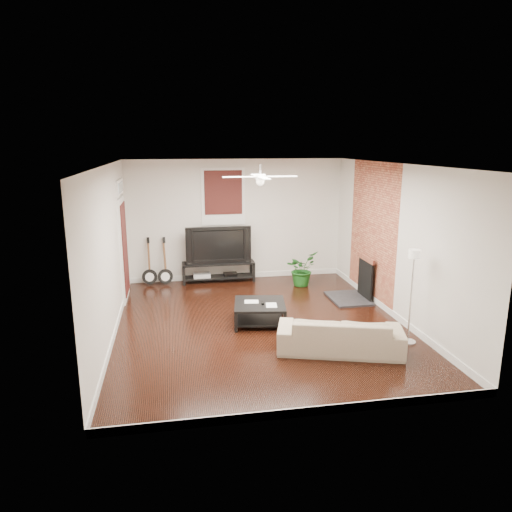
% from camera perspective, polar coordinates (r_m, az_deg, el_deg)
% --- Properties ---
extents(room, '(5.01, 6.01, 2.81)m').
position_cam_1_polar(room, '(8.10, 0.50, 1.07)').
color(room, black).
rests_on(room, ground).
extents(brick_accent, '(0.02, 2.20, 2.80)m').
position_cam_1_polar(brick_accent, '(9.78, 13.87, 2.82)').
color(brick_accent, '#9C4532').
rests_on(brick_accent, floor).
extents(fireplace, '(0.80, 1.10, 0.92)m').
position_cam_1_polar(fireplace, '(9.88, 12.04, -2.57)').
color(fireplace, black).
rests_on(fireplace, floor).
extents(window_back, '(1.00, 0.06, 1.30)m').
position_cam_1_polar(window_back, '(10.88, -3.98, 7.15)').
color(window_back, black).
rests_on(window_back, wall_back).
extents(door_left, '(0.08, 1.00, 2.50)m').
position_cam_1_polar(door_left, '(9.91, -15.73, 1.96)').
color(door_left, white).
rests_on(door_left, wall_left).
extents(tv_stand, '(1.66, 0.44, 0.46)m').
position_cam_1_polar(tv_stand, '(11.00, -4.55, -1.91)').
color(tv_stand, black).
rests_on(tv_stand, floor).
extents(tv, '(1.49, 0.20, 0.86)m').
position_cam_1_polar(tv, '(10.86, -4.63, 1.46)').
color(tv, black).
rests_on(tv, tv_stand).
extents(coffee_table, '(1.02, 1.02, 0.37)m').
position_cam_1_polar(coffee_table, '(8.48, 0.45, -6.91)').
color(coffee_table, black).
rests_on(coffee_table, floor).
extents(sofa, '(2.03, 1.26, 0.55)m').
position_cam_1_polar(sofa, '(7.47, 10.11, -9.28)').
color(sofa, tan).
rests_on(sofa, floor).
extents(floor_lamp, '(0.32, 0.32, 1.55)m').
position_cam_1_polar(floor_lamp, '(7.86, 18.25, -4.73)').
color(floor_lamp, white).
rests_on(floor_lamp, floor).
extents(potted_plant, '(0.92, 0.92, 0.77)m').
position_cam_1_polar(potted_plant, '(10.68, 5.51, -1.55)').
color(potted_plant, '#19591A').
rests_on(potted_plant, floor).
extents(guitar_left, '(0.35, 0.26, 1.10)m').
position_cam_1_polar(guitar_left, '(10.86, -12.83, -0.69)').
color(guitar_left, black).
rests_on(guitar_left, floor).
extents(guitar_right, '(0.37, 0.29, 1.10)m').
position_cam_1_polar(guitar_right, '(10.82, -10.98, -0.66)').
color(guitar_right, black).
rests_on(guitar_right, floor).
extents(ceiling_fan, '(1.24, 1.24, 0.32)m').
position_cam_1_polar(ceiling_fan, '(7.94, 0.52, 9.57)').
color(ceiling_fan, white).
rests_on(ceiling_fan, ceiling).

